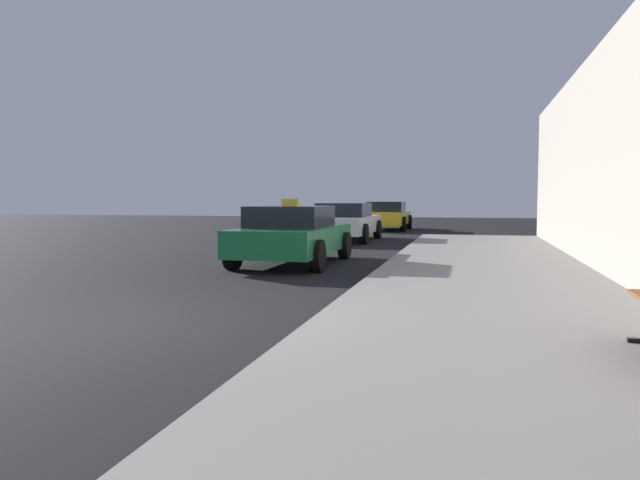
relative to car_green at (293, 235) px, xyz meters
The scene contains 5 objects.
ground_plane 6.67m from the car_green, 89.03° to the right, with size 80.00×80.00×0.00m, color black.
sidewalk 7.83m from the car_green, 58.21° to the right, with size 4.00×32.00×0.15m, color gray.
car_green is the anchor object (origin of this frame).
car_white 7.62m from the car_green, 92.59° to the left, with size 1.97×4.55×1.27m.
car_yellow 14.98m from the car_green, 89.63° to the left, with size 1.94×4.20×1.27m.
Camera 1 is at (3.66, -6.44, 1.45)m, focal length 35.13 mm.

